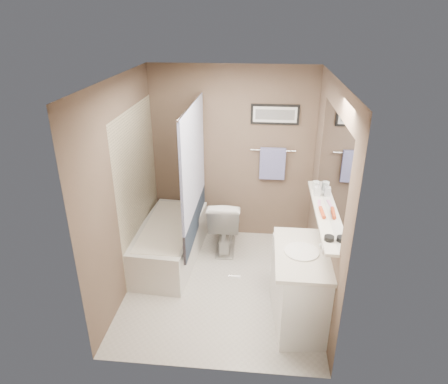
# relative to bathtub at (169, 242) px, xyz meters

# --- Properties ---
(ground) EXTENTS (2.50, 2.50, 0.00)m
(ground) POSITION_rel_bathtub_xyz_m (0.75, -0.47, -0.25)
(ground) COLOR beige
(ground) RESTS_ON ground
(ceiling) EXTENTS (2.20, 2.50, 0.04)m
(ceiling) POSITION_rel_bathtub_xyz_m (0.75, -0.47, 2.13)
(ceiling) COLOR white
(ceiling) RESTS_ON wall_back
(wall_back) EXTENTS (2.20, 0.04, 2.40)m
(wall_back) POSITION_rel_bathtub_xyz_m (0.75, 0.76, 0.95)
(wall_back) COLOR brown
(wall_back) RESTS_ON ground
(wall_front) EXTENTS (2.20, 0.04, 2.40)m
(wall_front) POSITION_rel_bathtub_xyz_m (0.75, -1.70, 0.95)
(wall_front) COLOR brown
(wall_front) RESTS_ON ground
(wall_left) EXTENTS (0.04, 2.50, 2.40)m
(wall_left) POSITION_rel_bathtub_xyz_m (-0.33, -0.47, 0.95)
(wall_left) COLOR brown
(wall_left) RESTS_ON ground
(wall_right) EXTENTS (0.04, 2.50, 2.40)m
(wall_right) POSITION_rel_bathtub_xyz_m (1.83, -0.47, 0.95)
(wall_right) COLOR brown
(wall_right) RESTS_ON ground
(tile_surround) EXTENTS (0.02, 1.55, 2.00)m
(tile_surround) POSITION_rel_bathtub_xyz_m (-0.34, 0.03, 0.75)
(tile_surround) COLOR #C1B492
(tile_surround) RESTS_ON wall_left
(curtain_rod) EXTENTS (0.02, 1.55, 0.02)m
(curtain_rod) POSITION_rel_bathtub_xyz_m (0.35, 0.03, 1.80)
(curtain_rod) COLOR silver
(curtain_rod) RESTS_ON wall_left
(curtain_upper) EXTENTS (0.03, 1.45, 1.28)m
(curtain_upper) POSITION_rel_bathtub_xyz_m (0.35, 0.03, 1.15)
(curtain_upper) COLOR white
(curtain_upper) RESTS_ON curtain_rod
(curtain_lower) EXTENTS (0.03, 1.45, 0.36)m
(curtain_lower) POSITION_rel_bathtub_xyz_m (0.35, 0.03, 0.33)
(curtain_lower) COLOR #243143
(curtain_lower) RESTS_ON curtain_rod
(mirror) EXTENTS (0.02, 1.60, 1.00)m
(mirror) POSITION_rel_bathtub_xyz_m (1.84, -0.62, 1.37)
(mirror) COLOR silver
(mirror) RESTS_ON wall_right
(shelf) EXTENTS (0.12, 1.60, 0.03)m
(shelf) POSITION_rel_bathtub_xyz_m (1.79, -0.62, 0.85)
(shelf) COLOR silver
(shelf) RESTS_ON wall_right
(towel_bar) EXTENTS (0.60, 0.02, 0.02)m
(towel_bar) POSITION_rel_bathtub_xyz_m (1.30, 0.75, 1.05)
(towel_bar) COLOR silver
(towel_bar) RESTS_ON wall_back
(towel) EXTENTS (0.34, 0.05, 0.44)m
(towel) POSITION_rel_bathtub_xyz_m (1.30, 0.73, 0.87)
(towel) COLOR #9CA1E3
(towel) RESTS_ON towel_bar
(art_frame) EXTENTS (0.62, 0.02, 0.26)m
(art_frame) POSITION_rel_bathtub_xyz_m (1.30, 0.76, 1.53)
(art_frame) COLOR black
(art_frame) RESTS_ON wall_back
(art_mat) EXTENTS (0.56, 0.00, 0.20)m
(art_mat) POSITION_rel_bathtub_xyz_m (1.30, 0.75, 1.53)
(art_mat) COLOR white
(art_mat) RESTS_ON art_frame
(art_image) EXTENTS (0.50, 0.00, 0.13)m
(art_image) POSITION_rel_bathtub_xyz_m (1.30, 0.75, 1.53)
(art_image) COLOR #595959
(art_image) RESTS_ON art_mat
(door) EXTENTS (0.80, 0.02, 2.00)m
(door) POSITION_rel_bathtub_xyz_m (1.30, -1.71, 0.75)
(door) COLOR silver
(door) RESTS_ON wall_front
(door_handle) EXTENTS (0.10, 0.02, 0.02)m
(door_handle) POSITION_rel_bathtub_xyz_m (0.97, -1.66, 0.75)
(door_handle) COLOR silver
(door_handle) RESTS_ON door
(bathtub) EXTENTS (0.80, 1.54, 0.50)m
(bathtub) POSITION_rel_bathtub_xyz_m (0.00, 0.00, 0.00)
(bathtub) COLOR silver
(bathtub) RESTS_ON ground
(tub_rim) EXTENTS (0.56, 1.36, 0.02)m
(tub_rim) POSITION_rel_bathtub_xyz_m (-0.00, 0.00, 0.25)
(tub_rim) COLOR white
(tub_rim) RESTS_ON bathtub
(toilet) EXTENTS (0.44, 0.75, 0.76)m
(toilet) POSITION_rel_bathtub_xyz_m (0.69, 0.35, 0.13)
(toilet) COLOR silver
(toilet) RESTS_ON ground
(vanity) EXTENTS (0.58, 0.94, 0.80)m
(vanity) POSITION_rel_bathtub_xyz_m (1.60, -0.98, 0.15)
(vanity) COLOR white
(vanity) RESTS_ON ground
(countertop) EXTENTS (0.54, 0.96, 0.04)m
(countertop) POSITION_rel_bathtub_xyz_m (1.59, -0.98, 0.57)
(countertop) COLOR beige
(countertop) RESTS_ON vanity
(sink_basin) EXTENTS (0.34, 0.34, 0.01)m
(sink_basin) POSITION_rel_bathtub_xyz_m (1.58, -0.98, 0.60)
(sink_basin) COLOR white
(sink_basin) RESTS_ON countertop
(faucet_spout) EXTENTS (0.02, 0.02, 0.10)m
(faucet_spout) POSITION_rel_bathtub_xyz_m (1.78, -0.98, 0.64)
(faucet_spout) COLOR white
(faucet_spout) RESTS_ON countertop
(faucet_knob) EXTENTS (0.05, 0.05, 0.05)m
(faucet_knob) POSITION_rel_bathtub_xyz_m (1.78, -0.88, 0.62)
(faucet_knob) COLOR white
(faucet_knob) RESTS_ON countertop
(candle_bowl_near) EXTENTS (0.09, 0.09, 0.04)m
(candle_bowl_near) POSITION_rel_bathtub_xyz_m (1.79, -1.19, 0.89)
(candle_bowl_near) COLOR black
(candle_bowl_near) RESTS_ON shelf
(hair_brush_front) EXTENTS (0.05, 0.22, 0.04)m
(hair_brush_front) POSITION_rel_bathtub_xyz_m (1.79, -0.69, 0.89)
(hair_brush_front) COLOR #BF3F1B
(hair_brush_front) RESTS_ON shelf
(pink_comb) EXTENTS (0.05, 0.16, 0.01)m
(pink_comb) POSITION_rel_bathtub_xyz_m (1.79, -0.43, 0.87)
(pink_comb) COLOR pink
(pink_comb) RESTS_ON shelf
(glass_jar) EXTENTS (0.08, 0.08, 0.10)m
(glass_jar) POSITION_rel_bathtub_xyz_m (1.79, -0.07, 0.92)
(glass_jar) COLOR silver
(glass_jar) RESTS_ON shelf
(soap_bottle) EXTENTS (0.07, 0.07, 0.15)m
(soap_bottle) POSITION_rel_bathtub_xyz_m (1.79, -0.22, 0.94)
(soap_bottle) COLOR #999999
(soap_bottle) RESTS_ON shelf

